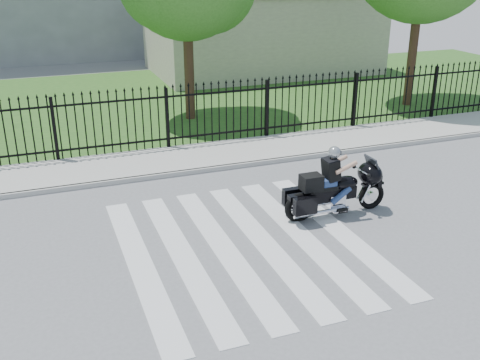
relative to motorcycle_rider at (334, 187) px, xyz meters
name	(u,v)px	position (x,y,z in m)	size (l,w,h in m)	color
ground	(244,246)	(-2.26, -0.64, -0.64)	(120.00, 120.00, 0.00)	slate
crosswalk	(244,246)	(-2.26, -0.64, -0.64)	(5.00, 5.50, 0.01)	silver
sidewalk	(178,160)	(-2.26, 4.36, -0.58)	(40.00, 2.00, 0.12)	#ADAAA3
curb	(188,172)	(-2.26, 3.36, -0.58)	(40.00, 0.12, 0.12)	#ADAAA3
grass_strip	(130,102)	(-2.26, 11.36, -0.63)	(40.00, 12.00, 0.02)	#28551D
iron_fence	(167,120)	(-2.26, 5.36, 0.26)	(26.00, 0.04, 1.80)	black
building_low	(262,33)	(4.74, 15.36, 1.11)	(10.00, 6.00, 3.50)	beige
motorcycle_rider	(334,187)	(0.00, 0.00, 0.00)	(2.37, 0.70, 1.57)	black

